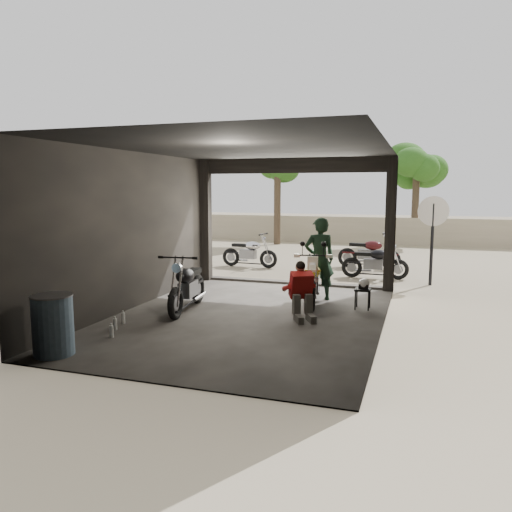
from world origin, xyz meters
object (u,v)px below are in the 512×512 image
Objects in this scene: helmet at (364,284)px; oil_drum at (53,326)px; outside_bike_b at (369,250)px; outside_bike_c at (375,259)px; sign_post at (433,226)px; main_bike at (313,278)px; rider at (319,259)px; mechanic at (303,293)px; stool at (363,292)px; left_bike at (187,282)px; outside_bike_a at (249,250)px.

helmet is 0.26× the size of oil_drum.
outside_bike_b is 1.08× the size of outside_bike_c.
sign_post is (1.44, -0.54, 0.99)m from outside_bike_c.
main_bike is 1.11× the size of outside_bike_c.
rider is at bearing 72.16° from main_bike.
rider is at bearing 63.07° from mechanic.
stool is (0.43, -5.48, -0.21)m from outside_bike_b.
main_bike is 0.52m from rider.
main_bike is 1.10m from stool.
main_bike is 1.63× the size of mechanic.
outside_bike_c is (0.34, -1.73, -0.04)m from outside_bike_b.
outside_bike_b is 1.77m from outside_bike_c.
sign_post is at bearing 40.98° from main_bike.
rider is 2.03× the size of oil_drum.
left_bike is 1.64× the size of mechanic.
stool is at bearing 47.11° from oil_drum.
outside_bike_b is 5.50m from stool.
outside_bike_a is at bearing -78.45° from rider.
main_bike is at bearing 56.73° from oil_drum.
main_bike is 1.10m from helmet.
outside_bike_c is 3.76m from helmet.
left_bike reaches higher than stool.
main_bike is at bearing 65.57° from mechanic.
rider is 1.28m from stool.
rider is (2.32, 1.79, 0.33)m from left_bike.
outside_bike_b is 3.86× the size of stool.
outside_bike_b is 6.71m from mechanic.
outside_bike_b is 1.87× the size of oil_drum.
left_bike is 3.16m from oil_drum.
left_bike is 3.56m from stool.
main_bike is at bearing 57.35° from rider.
main_bike is 0.99× the size of left_bike.
mechanic is at bearing 168.79° from outside_bike_c.
mechanic is at bearing -128.72° from stool.
oil_drum is 9.28m from sign_post.
sign_post is (5.37, -1.37, 0.98)m from outside_bike_a.
outside_bike_b reaches higher than outside_bike_c.
helmet is at bearing -135.73° from outside_bike_a.
outside_bike_a is at bearing 89.52° from mechanic.
mechanic is 0.47× the size of sign_post.
stool is (4.02, -4.57, -0.18)m from outside_bike_a.
left_bike is 6.51m from sign_post.
oil_drum is at bearing -162.65° from mechanic.
outside_bike_b is at bearing 57.07° from mechanic.
oil_drum reaches higher than helmet.
main_bike reaches higher than outside_bike_b.
left_bike is 1.11× the size of outside_bike_c.
stool is (3.34, 1.22, -0.23)m from left_bike.
sign_post is at bearing 54.53° from oil_drum.
left_bike reaches higher than mechanic.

